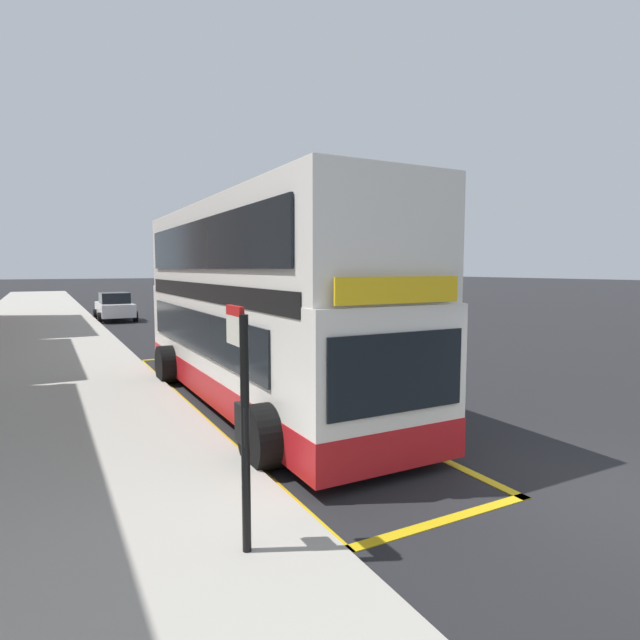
% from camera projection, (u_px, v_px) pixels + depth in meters
% --- Properties ---
extents(ground_plane, '(260.00, 260.00, 0.00)m').
position_uv_depth(ground_plane, '(155.00, 313.00, 34.75)').
color(ground_plane, black).
extents(pavement_near, '(6.00, 76.00, 0.14)m').
position_uv_depth(pavement_near, '(37.00, 317.00, 31.44)').
color(pavement_near, '#A39E93').
rests_on(pavement_near, ground).
extents(double_decker_bus, '(3.25, 10.44, 4.40)m').
position_uv_depth(double_decker_bus, '(257.00, 311.00, 11.50)').
color(double_decker_bus, white).
rests_on(double_decker_bus, ground).
extents(bus_bay_markings, '(2.88, 13.13, 0.01)m').
position_uv_depth(bus_bay_markings, '(250.00, 400.00, 11.84)').
color(bus_bay_markings, gold).
rests_on(bus_bay_markings, ground).
extents(bus_stop_sign, '(0.09, 0.51, 2.49)m').
position_uv_depth(bus_stop_sign, '(242.00, 406.00, 5.19)').
color(bus_stop_sign, black).
rests_on(bus_stop_sign, pavement_near).
extents(parked_car_silver_far, '(2.09, 4.20, 1.62)m').
position_uv_depth(parked_car_silver_far, '(270.00, 316.00, 24.16)').
color(parked_car_silver_far, '#B2B5BA').
rests_on(parked_car_silver_far, ground).
extents(parked_car_white_distant, '(2.09, 4.20, 1.62)m').
position_uv_depth(parked_car_white_distant, '(115.00, 307.00, 29.87)').
color(parked_car_white_distant, silver).
rests_on(parked_car_white_distant, ground).
extents(parked_car_silver_ahead, '(2.09, 4.20, 1.62)m').
position_uv_depth(parked_car_silver_ahead, '(167.00, 290.00, 53.75)').
color(parked_car_silver_ahead, '#B2B5BA').
rests_on(parked_car_silver_ahead, ground).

